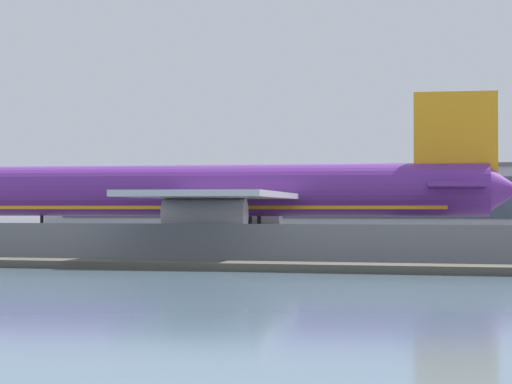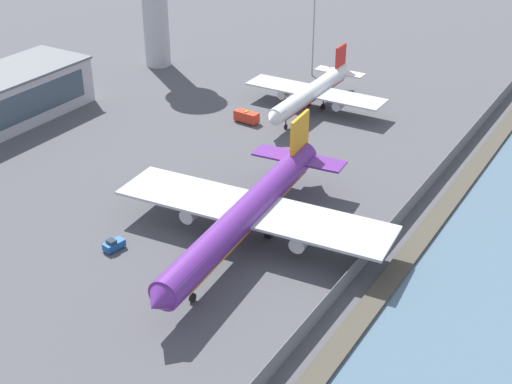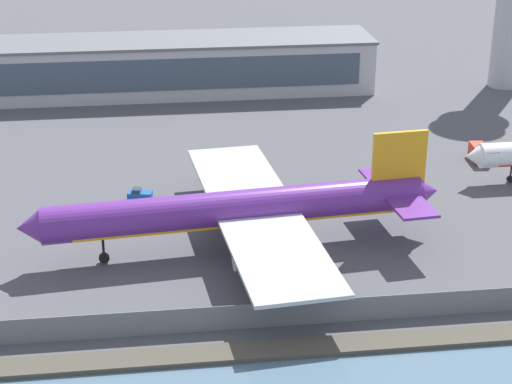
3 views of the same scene
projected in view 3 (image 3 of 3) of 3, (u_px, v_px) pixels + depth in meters
ground_plane at (306, 251)px, 101.00m from camera, size 500.00×500.00×0.00m
shoreline_seawall at (345, 345)px, 82.20m from camera, size 320.00×3.00×0.50m
perimeter_fence at (335, 311)px, 85.86m from camera, size 280.00×0.10×2.75m
cargo_jet_purple at (244, 209)px, 99.62m from camera, size 50.06×43.67×13.34m
baggage_tug at (140, 195)px, 114.24m from camera, size 3.43×2.14×1.80m
ops_van at (480, 153)px, 127.66m from camera, size 2.47×5.34×2.48m
terminal_building at (161, 66)px, 159.83m from camera, size 79.29×15.33×10.08m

